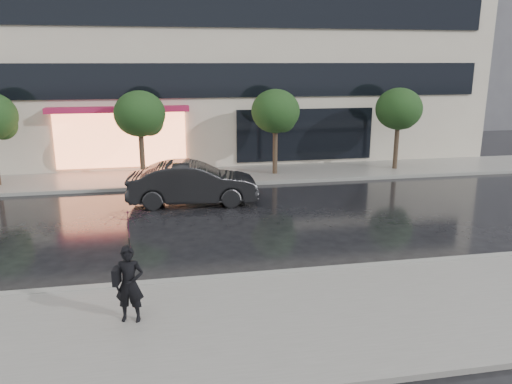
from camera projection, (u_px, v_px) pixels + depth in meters
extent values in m
plane|color=black|center=(248.00, 263.00, 13.26)|extent=(120.00, 120.00, 0.00)
cube|color=slate|center=(276.00, 322.00, 10.16)|extent=(60.00, 4.50, 0.12)
cube|color=slate|center=(210.00, 176.00, 22.98)|extent=(60.00, 3.50, 0.12)
cube|color=gray|center=(255.00, 276.00, 12.29)|extent=(60.00, 0.25, 0.14)
cube|color=gray|center=(214.00, 185.00, 21.32)|extent=(60.00, 0.25, 0.14)
cube|color=black|center=(205.00, 81.00, 23.50)|extent=(28.00, 0.12, 1.60)
cube|color=black|center=(203.00, 9.00, 22.69)|extent=(28.00, 0.12, 1.60)
cube|color=#FF8C59|center=(121.00, 140.00, 23.45)|extent=(6.00, 0.10, 2.60)
cube|color=#AC1A47|center=(118.00, 109.00, 22.77)|extent=(6.40, 0.70, 0.25)
cube|color=black|center=(305.00, 135.00, 25.09)|extent=(7.00, 0.10, 2.60)
cube|color=#4C4C54|center=(492.00, 27.00, 42.50)|extent=(12.00, 12.00, 16.00)
sphere|color=black|center=(3.00, 125.00, 20.73)|extent=(1.20, 1.20, 1.20)
cylinder|color=#33261C|center=(142.00, 157.00, 21.94)|extent=(0.22, 0.22, 2.20)
ellipsoid|color=black|center=(140.00, 114.00, 21.45)|extent=(2.20, 2.20, 1.98)
sphere|color=black|center=(150.00, 122.00, 21.82)|extent=(1.20, 1.20, 1.20)
cylinder|color=#33261C|center=(275.00, 153.00, 23.02)|extent=(0.22, 0.22, 2.20)
ellipsoid|color=black|center=(275.00, 111.00, 22.53)|extent=(2.20, 2.20, 1.98)
sphere|color=black|center=(283.00, 119.00, 22.90)|extent=(1.20, 1.20, 1.20)
cylinder|color=#33261C|center=(396.00, 148.00, 24.10)|extent=(0.22, 0.22, 2.20)
ellipsoid|color=black|center=(399.00, 109.00, 23.61)|extent=(2.20, 2.20, 1.98)
sphere|color=black|center=(404.00, 117.00, 23.98)|extent=(1.20, 1.20, 1.20)
imported|color=black|center=(193.00, 183.00, 18.57)|extent=(4.89, 1.99, 1.58)
imported|color=black|center=(130.00, 284.00, 9.91)|extent=(0.64, 0.49, 1.58)
imported|color=black|center=(129.00, 232.00, 9.63)|extent=(1.18, 1.19, 0.91)
cylinder|color=black|center=(130.00, 257.00, 9.76)|extent=(0.02, 0.02, 0.79)
cube|color=black|center=(116.00, 276.00, 9.81)|extent=(0.16, 0.31, 0.34)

